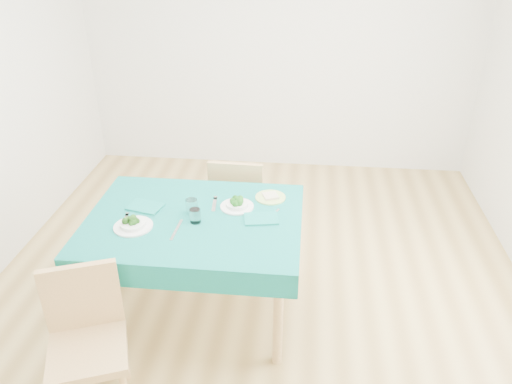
# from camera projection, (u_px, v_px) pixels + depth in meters

# --- Properties ---
(room_shell) EXTENTS (4.02, 4.52, 2.73)m
(room_shell) POSITION_uv_depth(u_px,v_px,m) (256.00, 120.00, 3.01)
(room_shell) COLOR olive
(room_shell) RESTS_ON ground
(table) EXTENTS (1.35, 1.03, 0.76)m
(table) POSITION_uv_depth(u_px,v_px,m) (197.00, 266.00, 3.33)
(table) COLOR #09645C
(table) RESTS_ON ground
(chair_near) EXTENTS (0.53, 0.55, 1.00)m
(chair_near) POSITION_uv_depth(u_px,v_px,m) (86.00, 341.00, 2.57)
(chair_near) COLOR tan
(chair_near) RESTS_ON ground
(chair_far) EXTENTS (0.43, 0.46, 1.03)m
(chair_far) POSITION_uv_depth(u_px,v_px,m) (240.00, 192.00, 3.96)
(chair_far) COLOR tan
(chair_far) RESTS_ON ground
(bowl_near) EXTENTS (0.24, 0.24, 0.07)m
(bowl_near) POSITION_uv_depth(u_px,v_px,m) (133.00, 222.00, 3.03)
(bowl_near) COLOR white
(bowl_near) RESTS_ON table
(bowl_far) EXTENTS (0.22, 0.22, 0.07)m
(bowl_far) POSITION_uv_depth(u_px,v_px,m) (237.00, 203.00, 3.25)
(bowl_far) COLOR white
(bowl_far) RESTS_ON table
(fork_near) EXTENTS (0.05, 0.16, 0.00)m
(fork_near) POSITION_uv_depth(u_px,v_px,m) (125.00, 221.00, 3.11)
(fork_near) COLOR silver
(fork_near) RESTS_ON table
(knife_near) EXTENTS (0.03, 0.23, 0.00)m
(knife_near) POSITION_uv_depth(u_px,v_px,m) (176.00, 230.00, 3.02)
(knife_near) COLOR silver
(knife_near) RESTS_ON table
(fork_far) EXTENTS (0.04, 0.19, 0.00)m
(fork_far) POSITION_uv_depth(u_px,v_px,m) (214.00, 204.00, 3.29)
(fork_far) COLOR silver
(fork_far) RESTS_ON table
(knife_far) EXTENTS (0.11, 0.21, 0.00)m
(knife_far) POSITION_uv_depth(u_px,v_px,m) (271.00, 217.00, 3.15)
(knife_far) COLOR silver
(knife_far) RESTS_ON table
(napkin_near) EXTENTS (0.25, 0.20, 0.01)m
(napkin_near) POSITION_uv_depth(u_px,v_px,m) (145.00, 207.00, 3.26)
(napkin_near) COLOR #0D6F65
(napkin_near) RESTS_ON table
(napkin_far) EXTENTS (0.23, 0.18, 0.01)m
(napkin_far) POSITION_uv_depth(u_px,v_px,m) (261.00, 219.00, 3.13)
(napkin_far) COLOR #0D6F65
(napkin_far) RESTS_ON table
(tumbler_center) EXTENTS (0.08, 0.08, 0.10)m
(tumbler_center) POSITION_uv_depth(u_px,v_px,m) (192.00, 206.00, 3.18)
(tumbler_center) COLOR white
(tumbler_center) RESTS_ON table
(tumbler_side) EXTENTS (0.07, 0.07, 0.09)m
(tumbler_side) POSITION_uv_depth(u_px,v_px,m) (195.00, 216.00, 3.08)
(tumbler_side) COLOR white
(tumbler_side) RESTS_ON table
(side_plate) EXTENTS (0.20, 0.20, 0.01)m
(side_plate) POSITION_uv_depth(u_px,v_px,m) (270.00, 197.00, 3.37)
(side_plate) COLOR #B0D467
(side_plate) RESTS_ON table
(bread_slice) EXTENTS (0.12, 0.12, 0.01)m
(bread_slice) POSITION_uv_depth(u_px,v_px,m) (270.00, 196.00, 3.36)
(bread_slice) COLOR beige
(bread_slice) RESTS_ON side_plate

